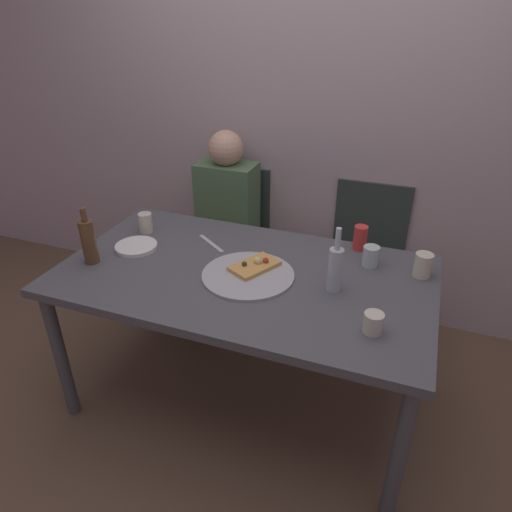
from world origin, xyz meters
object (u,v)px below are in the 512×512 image
Objects in this scene: pizza_slice_last at (255,265)px; plate_stack at (136,247)px; short_glass at (373,323)px; guest_in_sweater at (222,219)px; wine_bottle at (89,241)px; pizza_tray at (248,275)px; soda_can at (360,238)px; tumbler_far at (146,223)px; wine_glass at (371,256)px; chair_left at (232,228)px; table_knife at (211,244)px; chair_right at (365,250)px; dining_table at (244,286)px; beer_bottle at (335,268)px; tumbler_near at (423,265)px.

pizza_slice_last reaches higher than plate_stack.
guest_in_sweater is at bearing 137.64° from short_glass.
pizza_slice_last is 0.77m from wine_bottle.
soda_can reaches higher than pizza_tray.
soda_can is 0.95m from guest_in_sweater.
tumbler_far is 1.09× the size of wine_glass.
pizza_slice_last is 1.25× the size of plate_stack.
chair_left is at bearing 80.20° from plate_stack.
short_glass reaches higher than pizza_tray.
tumbler_far is at bearing 161.08° from pizza_tray.
chair_right reaches higher than table_knife.
chair_left is (-1.04, 1.10, -0.28)m from short_glass.
guest_in_sweater reaches higher than pizza_tray.
pizza_slice_last is 0.55m from soda_can.
short_glass is at bearing 137.64° from guest_in_sweater.
tumbler_far is (-0.64, 0.20, 0.13)m from dining_table.
pizza_tray is at bearing 177.61° from table_knife.
chair_left is at bearing 116.63° from dining_table.
chair_right is (0.69, 0.67, -0.25)m from table_knife.
wine_bottle reaches higher than plate_stack.
beer_bottle is at bearing 4.23° from pizza_tray.
wine_bottle is at bearing 75.74° from chair_left.
wine_bottle is at bearing 177.03° from short_glass.
short_glass is 0.66× the size of soda_can.
short_glass reaches higher than table_knife.
wine_bottle is 2.53× the size of tumbler_near.
beer_bottle is 1.31× the size of table_knife.
wine_bottle is 0.30× the size of chair_right.
plate_stack is at bearing -178.82° from pizza_slice_last.
chair_right is at bearing -100.40° from table_knife.
plate_stack is (-1.18, 0.25, -0.03)m from short_glass.
guest_in_sweater reaches higher than wine_glass.
table_knife is at bearing 44.28° from chair_right.
chair_left reaches higher than table_knife.
soda_can reaches higher than short_glass.
pizza_tray is 1.01m from chair_right.
chair_right is at bearing 63.28° from dining_table.
soda_can is at bearing 160.58° from guest_in_sweater.
wine_glass is 0.68m from chair_right.
plate_stack is (-0.62, -0.01, -0.01)m from pizza_slice_last.
chair_left is at bearing 147.64° from wine_glass.
short_glass is (-0.15, -0.48, -0.01)m from tumbler_near.
beer_bottle reaches higher than tumbler_near.
pizza_tray is 1.87× the size of table_knife.
chair_right is at bearing 39.68° from plate_stack.
dining_table is 0.99m from chair_left.
tumbler_far is at bearing 73.24° from chair_left.
wine_bottle is 1.12m from chair_left.
pizza_tray reaches higher than dining_table.
pizza_slice_last is 0.74m from tumbler_near.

